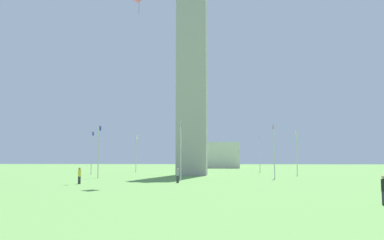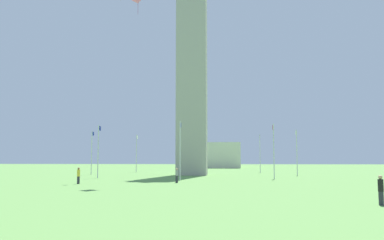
% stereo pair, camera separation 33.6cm
% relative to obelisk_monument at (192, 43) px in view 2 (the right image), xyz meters
% --- Properties ---
extents(ground_plane, '(260.00, 260.00, 0.00)m').
position_rel_obelisk_monument_xyz_m(ground_plane, '(0.00, 0.00, -22.33)').
color(ground_plane, '#609347').
extents(obelisk_monument, '(4.91, 4.91, 44.65)m').
position_rel_obelisk_monument_xyz_m(obelisk_monument, '(0.00, 0.00, 0.00)').
color(obelisk_monument, '#A8A399').
rests_on(obelisk_monument, ground).
extents(flagpole_n, '(1.12, 0.14, 7.42)m').
position_rel_obelisk_monument_xyz_m(flagpole_n, '(17.17, 0.00, -18.23)').
color(flagpole_n, silver).
rests_on(flagpole_n, ground).
extents(flagpole_ne, '(1.12, 0.14, 7.42)m').
position_rel_obelisk_monument_xyz_m(flagpole_ne, '(12.16, 12.10, -18.23)').
color(flagpole_ne, silver).
rests_on(flagpole_ne, ground).
extents(flagpole_e, '(1.12, 0.14, 7.42)m').
position_rel_obelisk_monument_xyz_m(flagpole_e, '(0.06, 17.11, -18.23)').
color(flagpole_e, silver).
rests_on(flagpole_e, ground).
extents(flagpole_se, '(1.12, 0.14, 7.42)m').
position_rel_obelisk_monument_xyz_m(flagpole_se, '(-12.03, 12.10, -18.23)').
color(flagpole_se, silver).
rests_on(flagpole_se, ground).
extents(flagpole_s, '(1.12, 0.14, 7.42)m').
position_rel_obelisk_monument_xyz_m(flagpole_s, '(-17.05, 0.00, -18.23)').
color(flagpole_s, silver).
rests_on(flagpole_s, ground).
extents(flagpole_sw, '(1.12, 0.14, 7.42)m').
position_rel_obelisk_monument_xyz_m(flagpole_sw, '(-12.03, -12.10, -18.23)').
color(flagpole_sw, silver).
rests_on(flagpole_sw, ground).
extents(flagpole_w, '(1.12, 0.14, 7.42)m').
position_rel_obelisk_monument_xyz_m(flagpole_w, '(0.06, -17.11, -18.23)').
color(flagpole_w, silver).
rests_on(flagpole_w, ground).
extents(flagpole_nw, '(1.12, 0.14, 7.42)m').
position_rel_obelisk_monument_xyz_m(flagpole_nw, '(12.16, -12.10, -18.23)').
color(flagpole_nw, silver).
rests_on(flagpole_nw, ground).
extents(person_black_shirt, '(0.32, 0.32, 1.76)m').
position_rel_obelisk_monument_xyz_m(person_black_shirt, '(-43.05, -14.90, -21.45)').
color(person_black_shirt, '#2D2D38').
rests_on(person_black_shirt, ground).
extents(person_yellow_shirt, '(0.32, 0.32, 1.77)m').
position_rel_obelisk_monument_xyz_m(person_yellow_shirt, '(-24.71, 10.17, -21.44)').
color(person_yellow_shirt, '#2D2D38').
rests_on(person_yellow_shirt, ground).
extents(person_gray_shirt, '(0.32, 0.32, 1.65)m').
position_rel_obelisk_monument_xyz_m(person_gray_shirt, '(-21.84, -0.18, -21.51)').
color(person_gray_shirt, '#2D2D38').
rests_on(person_gray_shirt, ground).
extents(distant_building, '(29.78, 13.00, 7.29)m').
position_rel_obelisk_monument_xyz_m(distant_building, '(62.11, -2.95, -18.68)').
color(distant_building, beige).
rests_on(distant_building, ground).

